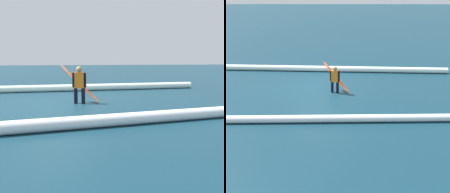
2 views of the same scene
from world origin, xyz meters
The scene contains 5 objects.
ground_plane centered at (0.00, 0.00, 0.00)m, with size 188.40×188.40×0.00m, color #113241.
surfer centered at (-1.00, 0.68, 0.77)m, with size 0.51×0.27×1.39m.
surfboard centered at (-1.07, 0.37, 0.72)m, with size 1.52×1.12×1.47m.
wave_crest_foreground centered at (0.52, -3.33, 0.18)m, with size 0.36×0.36×17.16m, color white.
wave_crest_midground centered at (-0.43, 4.19, 0.15)m, with size 0.31×0.31×22.04m, color white.
Camera 2 is at (-1.38, 14.35, 4.98)m, focal length 45.02 mm.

